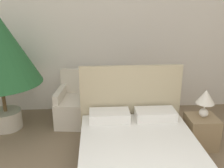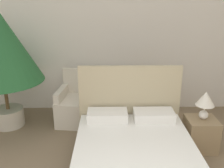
% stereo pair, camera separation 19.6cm
% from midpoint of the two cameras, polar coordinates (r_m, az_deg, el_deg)
% --- Properties ---
extents(wall_back, '(10.00, 0.06, 2.90)m').
position_cam_midpoint_polar(wall_back, '(4.89, 2.76, 10.49)').
color(wall_back, silver).
rests_on(wall_back, ground_plane).
extents(bed, '(1.53, 2.19, 1.24)m').
position_cam_midpoint_polar(bed, '(3.17, 7.28, -17.88)').
color(bed, '#4C4238').
rests_on(bed, ground_plane).
extents(armchair_near_window_left, '(0.65, 0.77, 0.93)m').
position_cam_midpoint_polar(armchair_near_window_left, '(4.63, -7.25, -5.08)').
color(armchair_near_window_left, beige).
rests_on(armchair_near_window_left, ground_plane).
extents(armchair_near_window_right, '(0.61, 0.74, 0.93)m').
position_cam_midpoint_polar(armchair_near_window_right, '(4.61, 3.05, -5.05)').
color(armchair_near_window_right, beige).
rests_on(armchair_near_window_right, ground_plane).
extents(nightstand, '(0.44, 0.42, 0.49)m').
position_cam_midpoint_polar(nightstand, '(4.06, 20.90, -10.64)').
color(nightstand, '#937A56').
rests_on(nightstand, ground_plane).
extents(table_lamp, '(0.27, 0.27, 0.43)m').
position_cam_midpoint_polar(table_lamp, '(3.85, 21.93, -3.62)').
color(table_lamp, white).
rests_on(table_lamp, nightstand).
extents(side_table, '(0.37, 0.37, 0.41)m').
position_cam_midpoint_polar(side_table, '(4.59, -2.12, -6.36)').
color(side_table, '#B7AD93').
rests_on(side_table, ground_plane).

